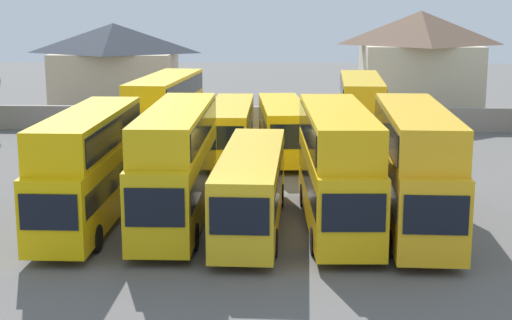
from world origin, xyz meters
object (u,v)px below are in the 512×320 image
object	(u,v)px
house_terrace_centre	(419,62)
bus_3	(251,185)
bus_5	(415,163)
bus_8	(283,127)
bus_4	(337,162)
bus_9	(361,113)
bus_7	(231,127)
bus_1	(89,163)
house_terrace_left	(115,67)
bus_6	(165,112)
bus_2	(177,160)

from	to	relation	value
house_terrace_centre	bus_3	bearing A→B (deg)	-110.33
bus_5	bus_8	bearing A→B (deg)	-157.94
bus_4	bus_8	distance (m)	15.23
bus_3	bus_9	distance (m)	16.80
bus_7	bus_8	distance (m)	3.23
bus_1	house_terrace_left	size ratio (longest dim) A/B	1.07
bus_9	house_terrace_left	size ratio (longest dim) A/B	1.01
bus_1	house_terrace_left	xyz separation A→B (m)	(-6.24, 34.00, 1.12)
bus_3	bus_5	size ratio (longest dim) A/B	1.03
bus_5	bus_6	xyz separation A→B (m)	(-12.86, 15.12, -0.09)
bus_3	bus_8	distance (m)	15.40
bus_5	bus_7	distance (m)	17.91
bus_3	bus_4	bearing A→B (deg)	96.86
bus_8	house_terrace_left	world-z (taller)	house_terrace_left
bus_1	house_terrace_left	distance (m)	34.59
bus_8	house_terrace_left	bearing A→B (deg)	-147.15
bus_5	bus_8	distance (m)	16.31
house_terrace_centre	bus_6	bearing A→B (deg)	-134.58
bus_1	bus_7	distance (m)	16.19
bus_4	bus_2	bearing A→B (deg)	-95.54
bus_1	bus_3	bearing A→B (deg)	88.51
bus_9	house_terrace_centre	xyz separation A→B (m)	(6.57, 18.42, 1.66)
bus_3	bus_5	world-z (taller)	bus_5
house_terrace_centre	bus_2	bearing A→B (deg)	-115.49
house_terrace_left	bus_2	bearing A→B (deg)	-73.45
bus_3	house_terrace_centre	bearing A→B (deg)	161.23
bus_1	house_terrace_left	bearing A→B (deg)	-169.15
bus_4	house_terrace_centre	size ratio (longest dim) A/B	1.17
house_terrace_left	bus_5	bearing A→B (deg)	-59.52
bus_9	house_terrace_left	bearing A→B (deg)	-131.09
bus_4	bus_7	distance (m)	16.29
bus_8	bus_9	distance (m)	4.88
bus_2	bus_3	distance (m)	3.48
bus_2	bus_4	xyz separation A→B (m)	(6.90, -0.39, 0.03)
bus_3	house_terrace_centre	world-z (taller)	house_terrace_centre
bus_1	bus_4	size ratio (longest dim) A/B	0.98
bus_9	bus_3	bearing A→B (deg)	-18.31
bus_2	house_terrace_centre	bearing A→B (deg)	154.25
bus_5	bus_8	xyz separation A→B (m)	(-5.62, 15.28, -0.97)
bus_5	bus_8	size ratio (longest dim) A/B	1.08
bus_1	bus_8	world-z (taller)	bus_1
bus_2	bus_9	world-z (taller)	bus_2
bus_1	bus_4	world-z (taller)	bus_4
bus_9	bus_4	bearing A→B (deg)	-6.16
bus_4	house_terrace_left	distance (m)	37.88
bus_8	bus_3	bearing A→B (deg)	-9.32
bus_2	bus_4	distance (m)	6.91
bus_7	bus_9	xyz separation A→B (m)	(8.02, 0.05, 0.91)
bus_1	bus_7	xyz separation A→B (m)	(5.03, 15.37, -0.91)
bus_4	bus_6	size ratio (longest dim) A/B	0.99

